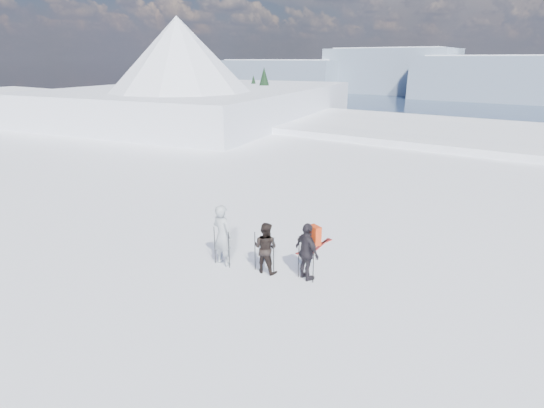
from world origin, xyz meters
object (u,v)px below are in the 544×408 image
at_px(skier_grey, 222,235).
at_px(skis_loose, 316,247).
at_px(skier_pack, 307,252).
at_px(skier_dark, 265,248).

distance_m(skier_grey, skis_loose, 3.30).
xyz_separation_m(skier_grey, skier_pack, (2.53, 0.60, -0.11)).
height_order(skier_dark, skier_pack, skier_pack).
relative_size(skier_pack, skis_loose, 0.98).
height_order(skier_grey, skier_pack, skier_grey).
bearing_deg(skis_loose, skier_dark, -100.46).
height_order(skier_dark, skis_loose, skier_dark).
bearing_deg(skis_loose, skier_grey, -123.79).
xyz_separation_m(skier_dark, skis_loose, (0.43, 2.31, -0.75)).
bearing_deg(skier_pack, skier_grey, 37.77).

